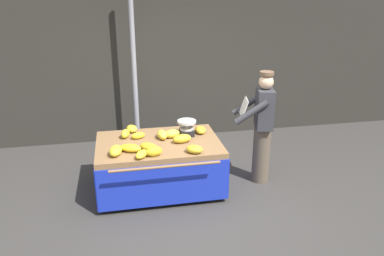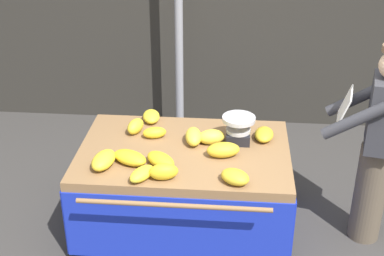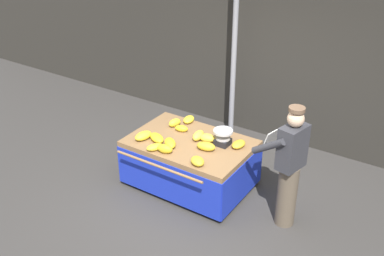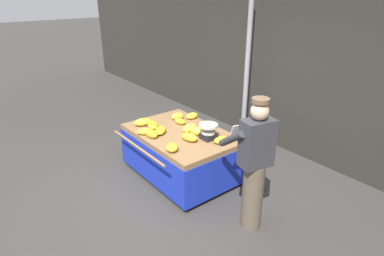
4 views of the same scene
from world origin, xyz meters
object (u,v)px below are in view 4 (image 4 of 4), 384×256
object	(u,v)px
street_pole	(247,65)
banana_bunch_0	(222,140)
banana_bunch_6	(192,116)
banana_bunch_9	(189,137)
weighing_scale	(208,132)
banana_bunch_1	(160,130)
banana_bunch_3	(196,131)
banana_bunch_5	(172,147)
banana_bunch_11	(177,116)
banana_bunch_2	(145,132)
banana_bunch_4	(180,121)
banana_bunch_12	(143,122)
banana_bunch_7	(152,134)
banana_cart	(181,143)
banana_bunch_10	(190,128)
banana_bunch_8	(153,125)
vendor_person	(254,165)

from	to	relation	value
street_pole	banana_bunch_0	size ratio (longest dim) A/B	12.38
banana_bunch_6	banana_bunch_9	distance (m)	0.90
weighing_scale	banana_bunch_1	xyz separation A→B (m)	(-0.60, -0.45, -0.07)
street_pole	banana_bunch_6	xyz separation A→B (m)	(-0.14, -1.15, -0.74)
banana_bunch_3	banana_bunch_5	bearing A→B (deg)	-70.69
banana_bunch_0	banana_bunch_11	bearing A→B (deg)	178.63
banana_bunch_2	banana_bunch_3	world-z (taller)	banana_bunch_3
street_pole	banana_bunch_11	world-z (taller)	street_pole
banana_bunch_4	banana_bunch_12	distance (m)	0.60
banana_bunch_5	banana_bunch_7	distance (m)	0.54
banana_bunch_1	banana_bunch_12	distance (m)	0.45
banana_bunch_5	banana_bunch_3	bearing A→B (deg)	109.31
banana_cart	banana_bunch_7	xyz separation A→B (m)	(-0.11, -0.46, 0.26)
banana_bunch_2	banana_bunch_12	bearing A→B (deg)	154.97
banana_bunch_4	banana_bunch_10	xyz separation A→B (m)	(0.34, -0.07, 0.01)
banana_bunch_12	banana_bunch_7	bearing A→B (deg)	-15.68
banana_bunch_5	banana_bunch_8	bearing A→B (deg)	165.77
banana_bunch_6	banana_bunch_11	distance (m)	0.26
banana_cart	banana_bunch_6	distance (m)	0.65
banana_bunch_8	vendor_person	bearing A→B (deg)	6.19
banana_bunch_7	banana_bunch_3	bearing A→B (deg)	60.70
banana_bunch_7	banana_bunch_11	bearing A→B (deg)	115.47
banana_bunch_3	banana_bunch_10	xyz separation A→B (m)	(-0.15, -0.01, 0.00)
vendor_person	banana_bunch_1	bearing A→B (deg)	-172.35
banana_bunch_4	banana_cart	bearing A→B (deg)	-33.67
banana_bunch_3	banana_bunch_4	distance (m)	0.50
street_pole	banana_bunch_8	world-z (taller)	street_pole
banana_bunch_1	banana_bunch_8	distance (m)	0.25
street_pole	banana_bunch_0	world-z (taller)	street_pole
banana_bunch_4	street_pole	bearing A→B (deg)	87.74
weighing_scale	banana_bunch_5	size ratio (longest dim) A/B	1.22
banana_bunch_2	banana_bunch_4	size ratio (longest dim) A/B	1.22
banana_cart	banana_bunch_4	bearing A→B (deg)	146.33
banana_bunch_8	banana_bunch_12	xyz separation A→B (m)	(-0.20, -0.07, 0.01)
banana_bunch_2	banana_bunch_6	world-z (taller)	banana_bunch_6
banana_bunch_5	banana_bunch_6	size ratio (longest dim) A/B	0.95
banana_bunch_10	banana_bunch_2	bearing A→B (deg)	-119.93
banana_bunch_3	banana_bunch_4	bearing A→B (deg)	173.39
banana_bunch_11	banana_bunch_1	bearing A→B (deg)	-61.04
weighing_scale	banana_cart	bearing A→B (deg)	-158.67
banana_bunch_3	banana_bunch_0	bearing A→B (deg)	13.85
weighing_scale	banana_bunch_2	world-z (taller)	weighing_scale
banana_bunch_4	banana_bunch_3	bearing A→B (deg)	-6.61
banana_bunch_1	vendor_person	world-z (taller)	vendor_person
banana_bunch_5	banana_bunch_9	xyz separation A→B (m)	(-0.10, 0.38, 0.01)
banana_bunch_4	banana_bunch_7	size ratio (longest dim) A/B	0.91
banana_bunch_1	banana_bunch_5	xyz separation A→B (m)	(0.59, -0.19, 0.00)
banana_bunch_7	banana_bunch_9	distance (m)	0.58
banana_bunch_1	banana_bunch_10	distance (m)	0.45
weighing_scale	banana_bunch_7	bearing A→B (deg)	-131.03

